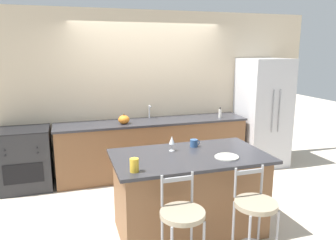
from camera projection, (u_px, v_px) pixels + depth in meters
The scene contains 15 objects.
ground_plane at pixel (159, 181), 5.24m from camera, with size 18.00×18.00×0.00m, color beige.
wall_back at pixel (148, 92), 5.60m from camera, with size 6.00×0.07×2.70m.
back_counter at pixel (153, 147), 5.49m from camera, with size 3.14×0.67×0.92m.
sink_faucet at pixel (150, 110), 5.55m from camera, with size 0.02×0.13×0.22m.
kitchen_island at pixel (189, 193), 3.74m from camera, with size 1.72×0.99×0.92m.
refrigerator at pixel (262, 112), 5.89m from camera, with size 0.78×0.80×1.91m.
oven_range at pixel (25, 159), 4.90m from camera, with size 0.74×0.64×0.92m.
bar_stool_near at pixel (182, 224), 2.91m from camera, with size 0.40×0.40×0.98m.
bar_stool_far at pixel (255, 214), 3.09m from camera, with size 0.40×0.40×0.98m.
dinner_plate at pixel (227, 157), 3.54m from camera, with size 0.26×0.26×0.02m.
wine_glass at pixel (172, 141), 3.75m from camera, with size 0.07×0.07×0.17m.
coffee_mug at pixel (194, 143), 3.93m from camera, with size 0.12×0.09×0.09m.
tumbler_cup at pixel (134, 165), 3.12m from camera, with size 0.09×0.09×0.13m.
pumpkin_decoration at pixel (124, 120), 5.13m from camera, with size 0.17×0.17×0.16m.
soap_bottle at pixel (220, 113), 5.57m from camera, with size 0.05×0.05×0.18m.
Camera 1 is at (-1.33, -4.73, 2.08)m, focal length 35.00 mm.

